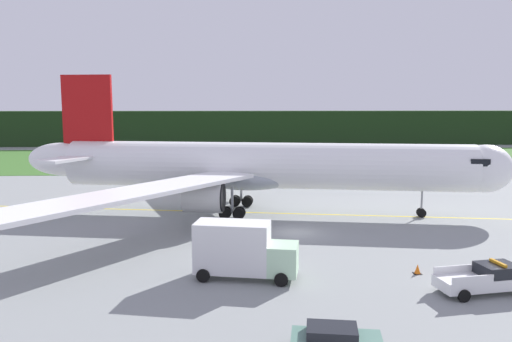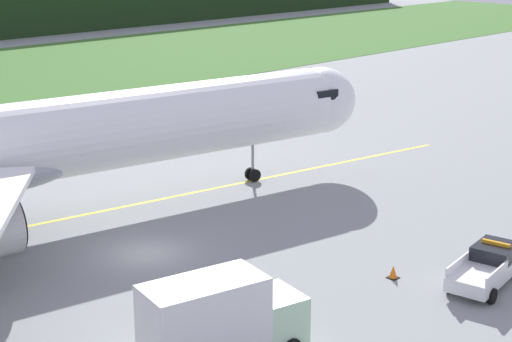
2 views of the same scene
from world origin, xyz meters
name	(u,v)px [view 1 (image 1 of 2)]	position (x,y,z in m)	size (l,w,h in m)	color
ground	(296,233)	(0.00, 0.00, 0.00)	(320.00, 320.00, 0.00)	gray
grass_verge	(258,159)	(0.00, 59.29, 0.02)	(320.00, 43.45, 0.04)	#396827
distant_tree_line	(250,128)	(0.00, 93.37, 4.55)	(288.00, 7.37, 9.11)	black
taxiway_centerline_main	(266,213)	(-2.08, 8.37, 0.00)	(67.42, 0.30, 0.01)	yellow
airliner	(257,167)	(-3.01, 8.54, 4.96)	(50.99, 51.09, 14.59)	white
ops_pickup_truck	(486,279)	(9.83, -15.15, 0.91)	(5.99, 3.05, 1.94)	silver
catering_truck	(242,249)	(-5.19, -11.64, 1.98)	(7.18, 3.85, 3.97)	#B4DDB5
staff_car	(335,339)	(-1.09, -22.24, 0.70)	(4.50, 2.64, 1.30)	slate
apron_cone	(417,269)	(6.92, -11.48, 0.33)	(0.54, 0.54, 0.68)	black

